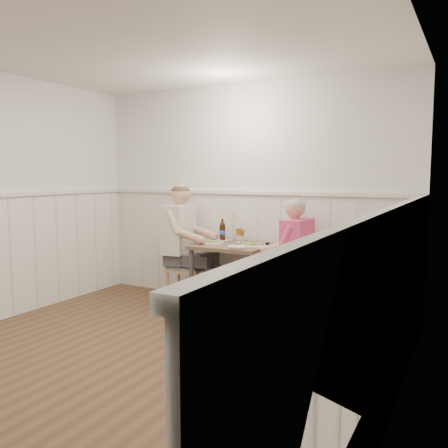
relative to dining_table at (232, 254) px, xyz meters
The scene contains 16 objects.
ground_plane 1.95m from the dining_table, 90.31° to the right, with size 4.50×4.50×0.00m, color #4A2E1D.
room_shell 2.04m from the dining_table, 90.31° to the right, with size 4.04×4.54×2.60m.
wainscot 1.15m from the dining_table, 90.49° to the right, with size 4.00×4.49×1.34m.
dining_table is the anchor object (origin of this frame).
chair_right 0.78m from the dining_table, ahead, with size 0.46×0.46×0.85m.
chair_left 0.71m from the dining_table, behind, with size 0.46×0.46×0.83m.
man_in_pink 0.72m from the dining_table, ahead, with size 0.62×0.43×1.31m.
diner_cream 0.66m from the dining_table, behind, with size 0.71×0.49×1.45m.
plate_man 0.30m from the dining_table, ahead, with size 0.28×0.28×0.07m.
plate_diner 0.29m from the dining_table, 169.07° to the right, with size 0.27×0.27×0.07m.
beer_glass_a 0.30m from the dining_table, 81.66° to the left, with size 0.07×0.07×0.18m.
beer_glass_b 0.29m from the dining_table, 88.60° to the left, with size 0.08×0.08×0.20m.
beer_bottle 0.40m from the dining_table, 138.10° to the left, with size 0.07×0.07×0.26m.
rolled_napkin 0.37m from the dining_table, 54.96° to the right, with size 0.19×0.08×0.04m.
grass_vase 0.39m from the dining_table, 118.52° to the left, with size 0.04×0.04×0.37m.
gingham_mat 0.40m from the dining_table, 146.56° to the left, with size 0.33×0.28×0.01m.
Camera 1 is at (2.42, -2.87, 1.54)m, focal length 38.00 mm.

